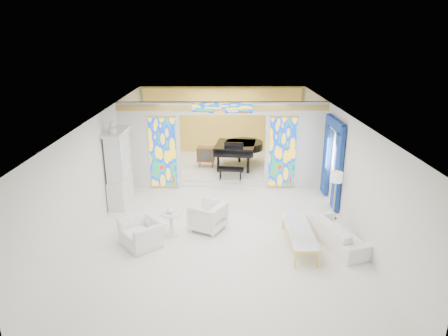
{
  "coord_description": "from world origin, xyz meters",
  "views": [
    {
      "loc": [
        -0.04,
        -11.1,
        5.14
      ],
      "look_at": [
        0.03,
        0.2,
        1.31
      ],
      "focal_mm": 32.0,
      "sensor_mm": 36.0,
      "label": 1
    }
  ],
  "objects_px": {
    "armchair_left": "(142,233)",
    "tv_console": "(206,154)",
    "sofa": "(338,232)",
    "grand_piano": "(239,147)",
    "china_cabinet": "(119,169)",
    "armchair_right": "(208,216)",
    "coffee_table": "(300,231)"
  },
  "relations": [
    {
      "from": "china_cabinet",
      "to": "sofa",
      "type": "bearing_deg",
      "value": -22.71
    },
    {
      "from": "grand_piano",
      "to": "armchair_right",
      "type": "bearing_deg",
      "value": -93.81
    },
    {
      "from": "sofa",
      "to": "grand_piano",
      "type": "relative_size",
      "value": 0.72
    },
    {
      "from": "china_cabinet",
      "to": "tv_console",
      "type": "relative_size",
      "value": 3.46
    },
    {
      "from": "armchair_right",
      "to": "grand_piano",
      "type": "relative_size",
      "value": 0.3
    },
    {
      "from": "sofa",
      "to": "tv_console",
      "type": "distance_m",
      "value": 6.77
    },
    {
      "from": "grand_piano",
      "to": "tv_console",
      "type": "distance_m",
      "value": 1.32
    },
    {
      "from": "china_cabinet",
      "to": "armchair_left",
      "type": "relative_size",
      "value": 2.66
    },
    {
      "from": "armchair_left",
      "to": "armchair_right",
      "type": "distance_m",
      "value": 1.83
    },
    {
      "from": "armchair_right",
      "to": "grand_piano",
      "type": "distance_m",
      "value": 5.14
    },
    {
      "from": "sofa",
      "to": "coffee_table",
      "type": "xyz_separation_m",
      "value": [
        -1.03,
        -0.16,
        0.12
      ]
    },
    {
      "from": "coffee_table",
      "to": "grand_piano",
      "type": "bearing_deg",
      "value": 102.14
    },
    {
      "from": "sofa",
      "to": "grand_piano",
      "type": "height_order",
      "value": "grand_piano"
    },
    {
      "from": "armchair_right",
      "to": "china_cabinet",
      "type": "bearing_deg",
      "value": -94.09
    },
    {
      "from": "sofa",
      "to": "coffee_table",
      "type": "relative_size",
      "value": 1.0
    },
    {
      "from": "sofa",
      "to": "coffee_table",
      "type": "distance_m",
      "value": 1.05
    },
    {
      "from": "china_cabinet",
      "to": "armchair_right",
      "type": "relative_size",
      "value": 3.15
    },
    {
      "from": "china_cabinet",
      "to": "sofa",
      "type": "xyz_separation_m",
      "value": [
        6.17,
        -2.58,
        -0.86
      ]
    },
    {
      "from": "armchair_left",
      "to": "tv_console",
      "type": "distance_m",
      "value": 5.94
    },
    {
      "from": "armchair_left",
      "to": "grand_piano",
      "type": "relative_size",
      "value": 0.35
    },
    {
      "from": "coffee_table",
      "to": "tv_console",
      "type": "xyz_separation_m",
      "value": [
        -2.57,
        5.88,
        0.26
      ]
    },
    {
      "from": "armchair_left",
      "to": "tv_console",
      "type": "xyz_separation_m",
      "value": [
        1.41,
        5.76,
        0.36
      ]
    },
    {
      "from": "sofa",
      "to": "tv_console",
      "type": "relative_size",
      "value": 2.67
    },
    {
      "from": "armchair_left",
      "to": "grand_piano",
      "type": "distance_m",
      "value": 6.45
    },
    {
      "from": "tv_console",
      "to": "sofa",
      "type": "bearing_deg",
      "value": -52.13
    },
    {
      "from": "armchair_left",
      "to": "coffee_table",
      "type": "xyz_separation_m",
      "value": [
        3.98,
        -0.12,
        0.1
      ]
    },
    {
      "from": "armchair_right",
      "to": "coffee_table",
      "type": "xyz_separation_m",
      "value": [
        2.35,
        -0.95,
        0.04
      ]
    },
    {
      "from": "tv_console",
      "to": "armchair_left",
      "type": "bearing_deg",
      "value": -98.1
    },
    {
      "from": "china_cabinet",
      "to": "tv_console",
      "type": "distance_m",
      "value": 4.08
    },
    {
      "from": "china_cabinet",
      "to": "armchair_right",
      "type": "height_order",
      "value": "china_cabinet"
    },
    {
      "from": "coffee_table",
      "to": "tv_console",
      "type": "height_order",
      "value": "tv_console"
    },
    {
      "from": "coffee_table",
      "to": "sofa",
      "type": "bearing_deg",
      "value": 8.73
    }
  ]
}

